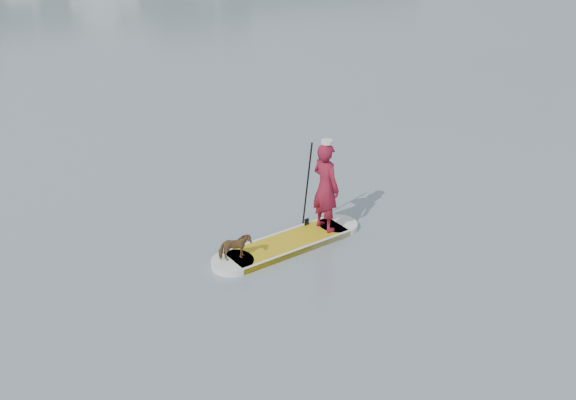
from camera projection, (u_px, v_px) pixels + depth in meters
ground at (369, 162)px, 16.29m from camera, size 140.00×140.00×0.00m
paddleboard at (288, 243)px, 12.44m from camera, size 3.29×1.03×0.12m
paddler at (326, 187)px, 12.48m from camera, size 0.53×0.72×1.81m
white_cap at (327, 142)px, 12.07m from camera, size 0.22×0.22×0.07m
dog at (235, 247)px, 11.68m from camera, size 0.62×0.35×0.50m
paddle at (307, 195)px, 12.70m from camera, size 0.10×0.30×2.00m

